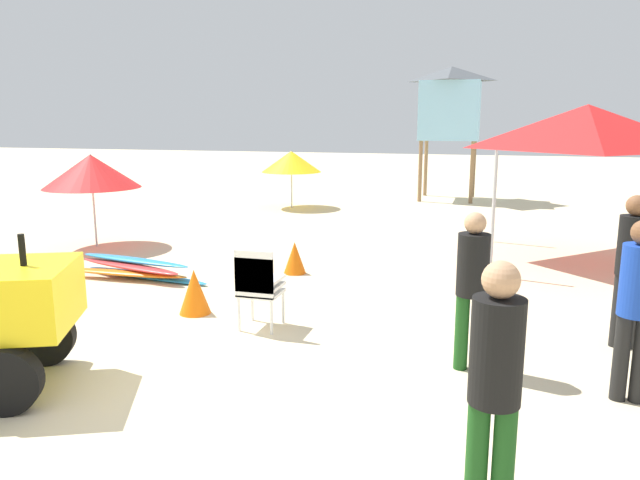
% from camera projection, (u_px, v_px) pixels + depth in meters
% --- Properties ---
extents(ground, '(80.00, 80.00, 0.00)m').
position_uv_depth(ground, '(165.00, 385.00, 5.85)').
color(ground, beige).
extents(stacked_plastic_chairs, '(0.48, 0.48, 1.02)m').
position_uv_depth(stacked_plastic_chairs, '(258.00, 282.00, 7.27)').
color(stacked_plastic_chairs, white).
rests_on(stacked_plastic_chairs, ground).
extents(surfboard_pile, '(2.57, 0.83, 0.32)m').
position_uv_depth(surfboard_pile, '(134.00, 269.00, 9.75)').
color(surfboard_pile, '#268CCC').
rests_on(surfboard_pile, ground).
extents(lifeguard_near_left, '(0.32, 0.32, 1.73)m').
position_uv_depth(lifeguard_near_left, '(631.00, 261.00, 6.64)').
color(lifeguard_near_left, black).
rests_on(lifeguard_near_left, ground).
extents(lifeguard_near_center, '(0.32, 0.32, 1.73)m').
position_uv_depth(lifeguard_near_center, '(495.00, 378.00, 3.65)').
color(lifeguard_near_center, '#194C19').
rests_on(lifeguard_near_center, ground).
extents(lifeguard_near_right, '(0.32, 0.32, 1.68)m').
position_uv_depth(lifeguard_near_right, '(637.00, 299.00, 5.35)').
color(lifeguard_near_right, black).
rests_on(lifeguard_near_right, ground).
extents(lifeguard_far_right, '(0.32, 0.32, 1.64)m').
position_uv_depth(lifeguard_far_right, '(472.00, 281.00, 6.04)').
color(lifeguard_far_right, '#194C19').
rests_on(lifeguard_far_right, ground).
extents(popup_canopy, '(3.00, 3.00, 2.79)m').
position_uv_depth(popup_canopy, '(587.00, 127.00, 10.43)').
color(popup_canopy, '#B2B2B7').
rests_on(popup_canopy, ground).
extents(lifeguard_tower, '(1.98, 1.98, 4.14)m').
position_uv_depth(lifeguard_tower, '(450.00, 103.00, 18.80)').
color(lifeguard_tower, olive).
rests_on(lifeguard_tower, ground).
extents(beach_umbrella_left, '(1.89, 1.89, 1.86)m').
position_uv_depth(beach_umbrella_left, '(91.00, 171.00, 11.91)').
color(beach_umbrella_left, beige).
rests_on(beach_umbrella_left, ground).
extents(beach_umbrella_mid, '(1.72, 1.72, 1.64)m').
position_uv_depth(beach_umbrella_mid, '(291.00, 162.00, 17.31)').
color(beach_umbrella_mid, beige).
rests_on(beach_umbrella_mid, ground).
extents(traffic_cone_near, '(0.42, 0.42, 0.60)m').
position_uv_depth(traffic_cone_near, '(194.00, 292.00, 7.96)').
color(traffic_cone_near, orange).
rests_on(traffic_cone_near, ground).
extents(traffic_cone_far, '(0.38, 0.38, 0.54)m').
position_uv_depth(traffic_cone_far, '(295.00, 258.00, 10.04)').
color(traffic_cone_far, orange).
rests_on(traffic_cone_far, ground).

